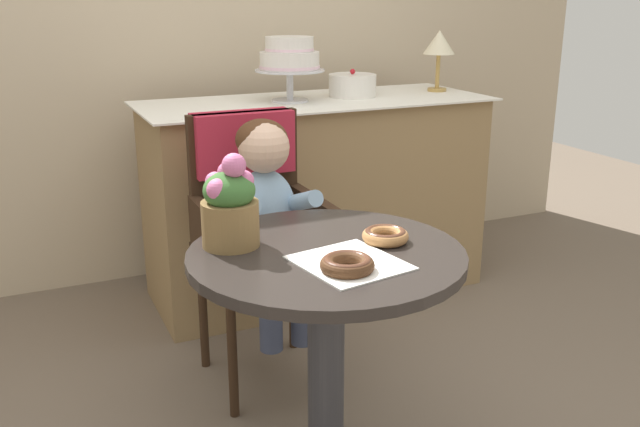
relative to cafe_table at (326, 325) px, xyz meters
name	(u,v)px	position (x,y,z in m)	size (l,w,h in m)	color
cafe_table	(326,325)	(0.00, 0.00, 0.00)	(0.72, 0.72, 0.72)	#282321
wicker_chair	(253,204)	(0.05, 0.72, 0.13)	(0.42, 0.45, 0.95)	#332114
seated_child	(268,206)	(0.05, 0.56, 0.17)	(0.27, 0.32, 0.73)	#8CADCC
paper_napkin	(349,263)	(0.01, -0.11, 0.21)	(0.23, 0.25, 0.00)	white
donut_front	(347,264)	(-0.02, -0.15, 0.23)	(0.13, 0.13, 0.04)	#4C2D19
donut_mid	(385,235)	(0.17, -0.01, 0.23)	(0.12, 0.12, 0.04)	#AD7542
flower_vase	(230,205)	(-0.21, 0.14, 0.32)	(0.15, 0.15, 0.25)	brown
display_counter	(316,197)	(0.55, 1.30, -0.05)	(1.56, 0.62, 0.90)	#93754C
tiered_cake_stand	(290,58)	(0.43, 1.30, 0.58)	(0.30, 0.30, 0.28)	silver
round_layer_cake	(352,85)	(0.75, 1.33, 0.44)	(0.22, 0.22, 0.12)	white
table_lamp	(439,45)	(1.20, 1.32, 0.61)	(0.15, 0.15, 0.28)	#B28C47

